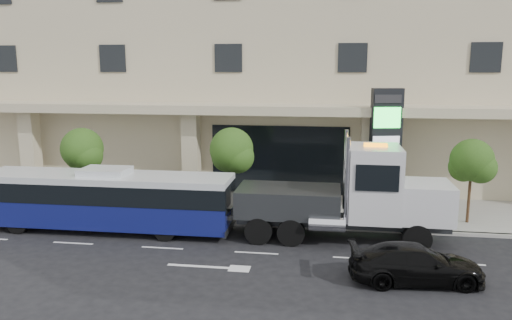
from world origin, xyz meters
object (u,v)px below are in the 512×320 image
at_px(signage_pylon, 385,149).
at_px(city_bus, 106,199).
at_px(black_sedan, 416,264).
at_px(tow_truck, 352,197).

bearing_deg(signage_pylon, city_bus, -170.19).
relative_size(black_sedan, signage_pylon, 0.74).
height_order(tow_truck, signage_pylon, signage_pylon).
distance_m(city_bus, tow_truck, 11.14).
relative_size(city_bus, black_sedan, 2.51).
xyz_separation_m(black_sedan, signage_pylon, (-0.24, 8.94, 2.67)).
height_order(tow_truck, black_sedan, tow_truck).
height_order(city_bus, black_sedan, city_bus).
height_order(city_bus, tow_truck, tow_truck).
distance_m(tow_truck, signage_pylon, 5.36).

